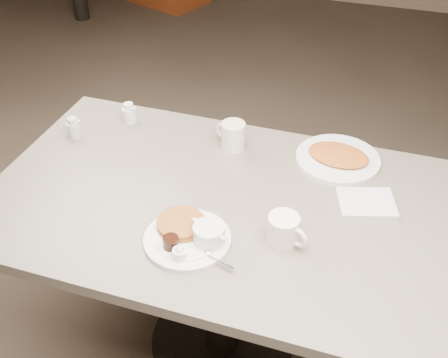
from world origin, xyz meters
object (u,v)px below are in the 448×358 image
(coffee_mug_far, at_px, (232,135))
(creamer_right, at_px, (129,114))
(creamer_left, at_px, (74,129))
(diner_table, at_px, (222,239))
(hash_plate, at_px, (338,157))
(main_plate, at_px, (190,235))
(coffee_mug_near, at_px, (284,230))

(coffee_mug_far, distance_m, creamer_right, 0.43)
(coffee_mug_far, height_order, creamer_left, coffee_mug_far)
(creamer_left, height_order, creamer_right, same)
(diner_table, relative_size, creamer_right, 18.75)
(creamer_left, xyz_separation_m, hash_plate, (0.94, 0.15, -0.02))
(coffee_mug_far, relative_size, creamer_left, 1.62)
(main_plate, bearing_deg, coffee_mug_far, 93.31)
(coffee_mug_near, bearing_deg, main_plate, -162.53)
(main_plate, distance_m, coffee_mug_far, 0.49)
(creamer_right, relative_size, hash_plate, 0.24)
(diner_table, relative_size, coffee_mug_near, 10.80)
(main_plate, distance_m, hash_plate, 0.63)
(main_plate, distance_m, coffee_mug_near, 0.27)
(creamer_left, xyz_separation_m, creamer_right, (0.14, 0.16, -0.00))
(main_plate, relative_size, creamer_left, 4.18)
(main_plate, bearing_deg, creamer_left, 147.94)
(creamer_right, bearing_deg, hash_plate, -0.33)
(diner_table, xyz_separation_m, main_plate, (-0.03, -0.20, 0.19))
(coffee_mug_far, xyz_separation_m, hash_plate, (0.37, 0.04, -0.04))
(diner_table, height_order, creamer_left, creamer_left)
(coffee_mug_far, relative_size, hash_plate, 0.39)
(creamer_right, bearing_deg, coffee_mug_far, -5.43)
(main_plate, bearing_deg, hash_plate, 56.96)
(diner_table, relative_size, creamer_left, 18.75)
(diner_table, distance_m, coffee_mug_near, 0.33)
(diner_table, height_order, coffee_mug_near, coffee_mug_near)
(coffee_mug_far, bearing_deg, creamer_right, 174.57)
(coffee_mug_near, relative_size, coffee_mug_far, 1.07)
(creamer_left, bearing_deg, main_plate, -32.06)
(diner_table, bearing_deg, coffee_mug_near, -27.99)
(creamer_left, height_order, hash_plate, creamer_left)
(creamer_left, bearing_deg, coffee_mug_far, 11.65)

